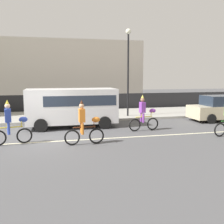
# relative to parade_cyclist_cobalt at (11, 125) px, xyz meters

# --- Properties ---
(ground_plane) EXTENTS (80.00, 80.00, 0.00)m
(ground_plane) POSITION_rel_parade_cyclist_cobalt_xyz_m (1.15, 0.61, -0.84)
(ground_plane) COLOR #4C4C4F
(road_centre_line) EXTENTS (36.00, 0.14, 0.01)m
(road_centre_line) POSITION_rel_parade_cyclist_cobalt_xyz_m (1.15, 0.11, -0.84)
(road_centre_line) COLOR beige
(road_centre_line) RESTS_ON ground
(sidewalk_curb) EXTENTS (60.00, 5.00, 0.15)m
(sidewalk_curb) POSITION_rel_parade_cyclist_cobalt_xyz_m (1.15, 7.11, -0.77)
(sidewalk_curb) COLOR #9E9B93
(sidewalk_curb) RESTS_ON ground
(fence_line) EXTENTS (40.00, 0.08, 1.40)m
(fence_line) POSITION_rel_parade_cyclist_cobalt_xyz_m (1.15, 10.01, -0.14)
(fence_line) COLOR black
(fence_line) RESTS_ON ground
(building_backdrop) EXTENTS (28.00, 8.00, 6.49)m
(building_backdrop) POSITION_rel_parade_cyclist_cobalt_xyz_m (-2.75, 18.61, 2.40)
(building_backdrop) COLOR #B2A899
(building_backdrop) RESTS_ON ground
(parade_cyclist_cobalt) EXTENTS (1.70, 0.54, 1.92)m
(parade_cyclist_cobalt) POSITION_rel_parade_cyclist_cobalt_xyz_m (0.00, 0.00, 0.00)
(parade_cyclist_cobalt) COLOR black
(parade_cyclist_cobalt) RESTS_ON ground
(parade_cyclist_orange) EXTENTS (1.72, 0.50, 1.92)m
(parade_cyclist_orange) POSITION_rel_parade_cyclist_cobalt_xyz_m (3.02, -0.70, 0.00)
(parade_cyclist_orange) COLOR black
(parade_cyclist_orange) RESTS_ON ground
(parade_cyclist_purple) EXTENTS (1.72, 0.50, 1.92)m
(parade_cyclist_purple) POSITION_rel_parade_cyclist_cobalt_xyz_m (6.48, 1.38, 0.00)
(parade_cyclist_purple) COLOR black
(parade_cyclist_purple) RESTS_ON ground
(parked_van_white) EXTENTS (5.00, 2.22, 2.18)m
(parked_van_white) POSITION_rel_parade_cyclist_cobalt_xyz_m (2.90, 3.31, 0.44)
(parked_van_white) COLOR white
(parked_van_white) RESTS_ON ground
(parked_car_beige) EXTENTS (4.10, 1.92, 1.64)m
(parked_car_beige) POSITION_rel_parade_cyclist_cobalt_xyz_m (12.44, 3.22, -0.06)
(parked_car_beige) COLOR beige
(parked_car_beige) RESTS_ON ground
(street_lamp_post) EXTENTS (0.36, 0.36, 5.86)m
(street_lamp_post) POSITION_rel_parade_cyclist_cobalt_xyz_m (6.86, 5.64, 3.15)
(street_lamp_post) COLOR black
(street_lamp_post) RESTS_ON sidewalk_curb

